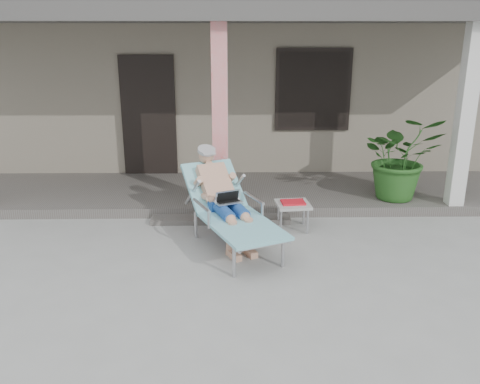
{
  "coord_description": "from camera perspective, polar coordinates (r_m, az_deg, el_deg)",
  "views": [
    {
      "loc": [
        0.15,
        -5.02,
        2.64
      ],
      "look_at": [
        0.26,
        0.6,
        0.85
      ],
      "focal_mm": 38.0,
      "sensor_mm": 36.0,
      "label": 1
    }
  ],
  "objects": [
    {
      "name": "potted_palm",
      "position": [
        8.12,
        17.61,
        3.75
      ],
      "size": [
        1.21,
        1.06,
        1.3
      ],
      "primitive_type": "imported",
      "rotation": [
        0.0,
        0.0,
        -0.04
      ],
      "color": "#26591E",
      "rests_on": "porch_deck"
    },
    {
      "name": "ground",
      "position": [
        5.68,
        -2.51,
        -10.08
      ],
      "size": [
        60.0,
        60.0,
        0.0
      ],
      "primitive_type": "plane",
      "color": "#9E9E99",
      "rests_on": "ground"
    },
    {
      "name": "lounger",
      "position": [
        6.4,
        -1.55,
        0.63
      ],
      "size": [
        1.4,
        1.97,
        1.25
      ],
      "rotation": [
        0.0,
        0.0,
        0.41
      ],
      "color": "#B7B7BC",
      "rests_on": "ground"
    },
    {
      "name": "porch_overhang",
      "position": [
        7.97,
        -2.26,
        18.72
      ],
      "size": [
        10.0,
        2.3,
        2.85
      ],
      "color": "silver",
      "rests_on": "porch_deck"
    },
    {
      "name": "side_table",
      "position": [
        7.02,
        5.96,
        -1.53
      ],
      "size": [
        0.49,
        0.49,
        0.41
      ],
      "rotation": [
        0.0,
        0.0,
        0.1
      ],
      "color": "#AFB0AB",
      "rests_on": "ground"
    },
    {
      "name": "house",
      "position": [
        11.56,
        -1.84,
        12.82
      ],
      "size": [
        10.4,
        5.4,
        3.3
      ],
      "color": "gray",
      "rests_on": "ground"
    },
    {
      "name": "porch_deck",
      "position": [
        8.42,
        -2.04,
        -0.08
      ],
      "size": [
        10.0,
        2.0,
        0.15
      ],
      "primitive_type": "cube",
      "color": "#605B56",
      "rests_on": "ground"
    },
    {
      "name": "porch_step",
      "position": [
        7.35,
        -2.17,
        -3.09
      ],
      "size": [
        2.0,
        0.3,
        0.07
      ],
      "primitive_type": "cube",
      "color": "#605B56",
      "rests_on": "ground"
    }
  ]
}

